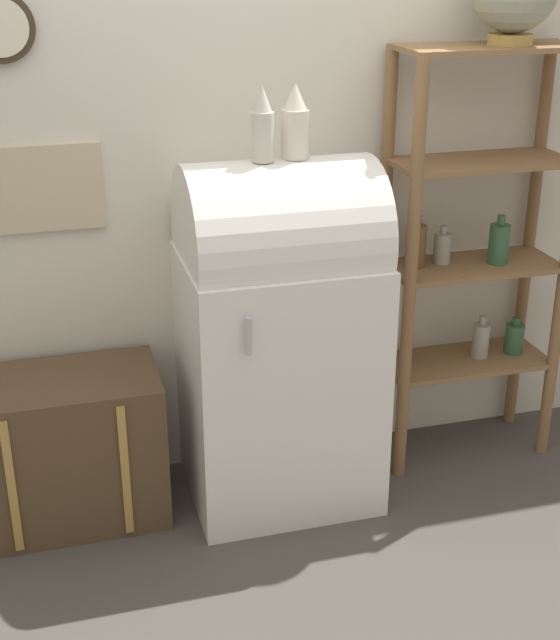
# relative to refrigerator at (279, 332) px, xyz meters

# --- Properties ---
(ground_plane) EXTENTS (12.00, 12.00, 0.00)m
(ground_plane) POSITION_rel_refrigerator_xyz_m (0.00, -0.25, -0.70)
(ground_plane) COLOR #4C4742
(wall_back) EXTENTS (7.00, 0.09, 2.70)m
(wall_back) POSITION_rel_refrigerator_xyz_m (-0.00, 0.32, 0.65)
(wall_back) COLOR silver
(wall_back) RESTS_ON ground_plane
(refrigerator) EXTENTS (0.71, 0.63, 1.36)m
(refrigerator) POSITION_rel_refrigerator_xyz_m (0.00, 0.00, 0.00)
(refrigerator) COLOR white
(refrigerator) RESTS_ON ground_plane
(suitcase_trunk) EXTENTS (0.72, 0.44, 0.59)m
(suitcase_trunk) POSITION_rel_refrigerator_xyz_m (-0.83, 0.05, -0.41)
(suitcase_trunk) COLOR brown
(suitcase_trunk) RESTS_ON ground_plane
(shelf_unit) EXTENTS (0.72, 0.33, 1.71)m
(shelf_unit) POSITION_rel_refrigerator_xyz_m (0.85, 0.11, 0.24)
(shelf_unit) COLOR olive
(shelf_unit) RESTS_ON ground_plane
(vase_left) EXTENTS (0.08, 0.08, 0.26)m
(vase_left) POSITION_rel_refrigerator_xyz_m (-0.06, -0.01, 0.78)
(vase_left) COLOR beige
(vase_left) RESTS_ON refrigerator
(vase_center) EXTENTS (0.10, 0.10, 0.26)m
(vase_center) POSITION_rel_refrigerator_xyz_m (0.06, 0.01, 0.78)
(vase_center) COLOR silver
(vase_center) RESTS_ON refrigerator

